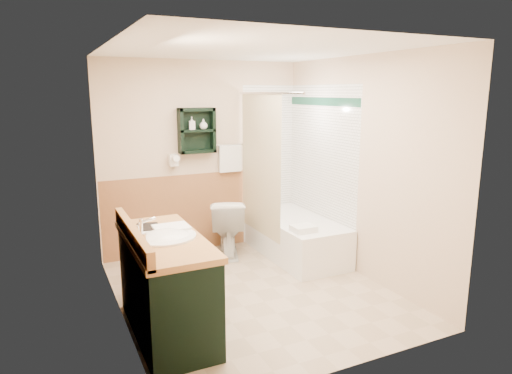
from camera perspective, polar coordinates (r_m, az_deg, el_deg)
The scene contains 25 objects.
floor at distance 4.81m, azimuth -0.36°, elevation -12.93°, with size 3.00×3.00×0.00m, color tan.
back_wall at distance 5.84m, azimuth -6.73°, elevation 3.71°, with size 2.60×0.04×2.40m, color #F9E3C3.
left_wall at distance 4.08m, azimuth -17.43°, elevation -0.26°, with size 0.04×3.00×2.40m, color #F9E3C3.
right_wall at distance 5.14m, azimuth 13.09°, elevation 2.38°, with size 0.04×3.00×2.40m, color #F9E3C3.
ceiling at distance 4.39m, azimuth -0.40°, elevation 17.11°, with size 2.60×3.00×0.04m, color white.
wainscot_left at distance 4.28m, azimuth -16.38°, elevation -9.43°, with size 2.98×2.98×1.00m, color #B87C4A, non-canonical shape.
wainscot_back at distance 5.95m, azimuth -6.46°, elevation -3.02°, with size 2.58×2.58×1.00m, color #B87C4A, non-canonical shape.
mirror_frame at distance 3.50m, azimuth -15.60°, elevation 2.92°, with size 1.30×1.30×1.00m, color #935730, non-canonical shape.
mirror_glass at distance 3.50m, azimuth -15.52°, elevation 2.92°, with size 1.20×1.20×0.90m, color white, non-canonical shape.
tile_right at distance 5.74m, azimuth 8.06°, elevation 2.02°, with size 1.50×1.50×2.10m, color white, non-canonical shape.
tile_back at distance 6.22m, azimuth 2.41°, elevation 2.89°, with size 0.95×0.95×2.10m, color white, non-canonical shape.
tile_accent at distance 5.65m, azimuth 8.22°, elevation 10.53°, with size 1.50×1.50×0.10m, color #134431, non-canonical shape.
wall_shelf at distance 5.66m, azimuth -7.40°, elevation 7.01°, with size 0.45×0.15×0.55m, color black.
hair_dryer at distance 5.64m, azimuth -10.29°, elevation 3.32°, with size 0.10×0.24×0.18m, color white, non-canonical shape.
towel_bar at distance 5.88m, azimuth -3.30°, elevation 5.30°, with size 0.40×0.06×0.40m, color white, non-canonical shape.
curtain_rod at distance 5.28m, azimuth 1.41°, elevation 11.65°, with size 0.03×0.03×1.60m, color silver.
shower_curtain at distance 5.50m, azimuth 0.54°, elevation 2.77°, with size 1.05×1.05×1.70m, color beige, non-canonical shape.
vanity at distance 3.98m, azimuth -11.13°, elevation -11.97°, with size 0.59×1.33×0.85m, color black.
bathtub at distance 5.73m, azimuth 4.95°, elevation -6.28°, with size 0.72×1.50×0.48m, color white.
toilet at distance 5.73m, azimuth -3.62°, elevation -5.03°, with size 0.41×0.73×0.72m, color white.
counter_towel at distance 4.00m, azimuth -10.56°, elevation -5.09°, with size 0.30×0.23×0.04m, color white.
vanity_book at distance 4.06m, azimuth -14.79°, elevation -3.51°, with size 0.19×0.02×0.25m, color black.
tub_towel at distance 5.15m, azimuth 5.94°, elevation -5.19°, with size 0.26×0.21×0.07m, color white.
soap_bottle_a at distance 5.63m, azimuth -8.01°, elevation 7.48°, with size 0.07×0.15×0.07m, color white.
soap_bottle_b at distance 5.68m, azimuth -6.58°, elevation 7.68°, with size 0.10×0.12×0.10m, color white.
Camera 1 is at (-1.85, -3.96, 2.01)m, focal length 32.00 mm.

